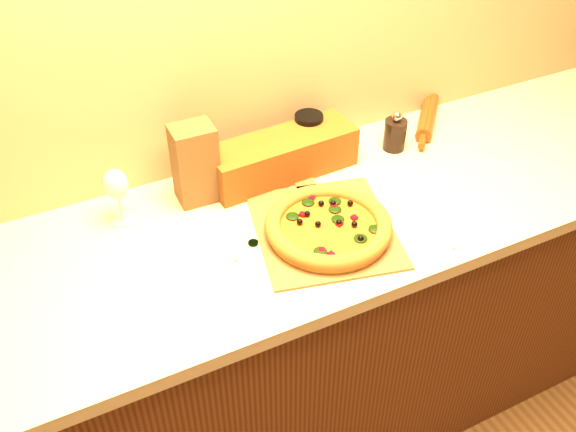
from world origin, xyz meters
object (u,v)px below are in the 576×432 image
object	(u,v)px
pizza	(328,226)
rolling_pin	(428,116)
wine_glass	(116,186)
pizza_peel	(323,226)
pepper_grinder	(395,134)
dark_jar	(309,135)

from	to	relation	value
pizza	rolling_pin	distance (m)	0.66
rolling_pin	wine_glass	size ratio (longest dim) A/B	1.79
pizza_peel	pepper_grinder	bearing A→B (deg)	45.21
pepper_grinder	rolling_pin	bearing A→B (deg)	22.95
pizza	wine_glass	xyz separation A→B (m)	(-0.46, 0.29, 0.09)
pepper_grinder	wine_glass	xyz separation A→B (m)	(-0.84, 0.03, 0.06)
pizza_peel	rolling_pin	bearing A→B (deg)	42.52
pizza_peel	pizza	world-z (taller)	pizza
pizza_peel	pizza	bearing A→B (deg)	-82.36
pizza_peel	rolling_pin	size ratio (longest dim) A/B	1.91
pizza_peel	dark_jar	size ratio (longest dim) A/B	4.10
pizza_peel	wine_glass	world-z (taller)	wine_glass
pizza_peel	pepper_grinder	distance (m)	0.45
wine_glass	pizza	bearing A→B (deg)	-32.61
rolling_pin	wine_glass	distance (m)	1.02
pepper_grinder	dark_jar	xyz separation A→B (m)	(-0.25, 0.09, 0.02)
pepper_grinder	dark_jar	distance (m)	0.27
rolling_pin	pizza_peel	bearing A→B (deg)	-150.97
wine_glass	dark_jar	bearing A→B (deg)	6.08
rolling_pin	dark_jar	distance (m)	0.43
rolling_pin	dark_jar	bearing A→B (deg)	178.47
pizza	pepper_grinder	xyz separation A→B (m)	(0.38, 0.27, 0.02)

